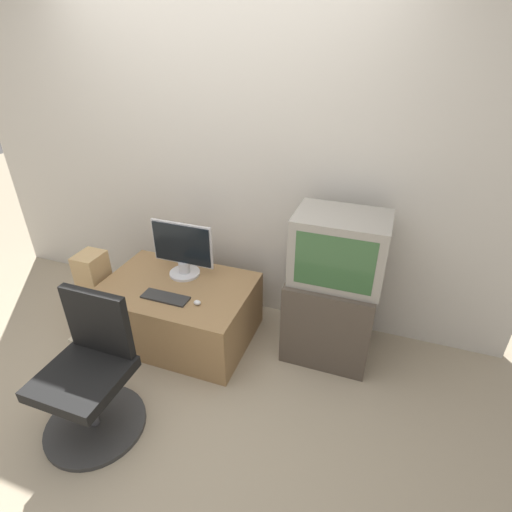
{
  "coord_description": "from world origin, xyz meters",
  "views": [
    {
      "loc": [
        1.23,
        -1.35,
        2.11
      ],
      "look_at": [
        0.41,
        0.94,
        0.71
      ],
      "focal_mm": 28.0,
      "sensor_mm": 36.0,
      "label": 1
    }
  ],
  "objects_px": {
    "office_chair": "(91,380)",
    "mouse": "(197,303)",
    "book": "(83,338)",
    "main_monitor": "(183,250)",
    "cardboard_box_lower": "(100,302)",
    "keyboard": "(165,297)",
    "crt_tv": "(340,248)"
  },
  "relations": [
    {
      "from": "cardboard_box_lower",
      "to": "office_chair",
      "type": "bearing_deg",
      "value": -52.34
    },
    {
      "from": "mouse",
      "to": "office_chair",
      "type": "bearing_deg",
      "value": -114.46
    },
    {
      "from": "main_monitor",
      "to": "book",
      "type": "distance_m",
      "value": 1.06
    },
    {
      "from": "office_chair",
      "to": "mouse",
      "type": "bearing_deg",
      "value": 65.54
    },
    {
      "from": "mouse",
      "to": "office_chair",
      "type": "xyz_separation_m",
      "value": [
        -0.33,
        -0.72,
        -0.13
      ]
    },
    {
      "from": "keyboard",
      "to": "crt_tv",
      "type": "height_order",
      "value": "crt_tv"
    },
    {
      "from": "keyboard",
      "to": "mouse",
      "type": "relative_size",
      "value": 6.7
    },
    {
      "from": "keyboard",
      "to": "book",
      "type": "bearing_deg",
      "value": -167.88
    },
    {
      "from": "crt_tv",
      "to": "book",
      "type": "bearing_deg",
      "value": -163.42
    },
    {
      "from": "office_chair",
      "to": "book",
      "type": "bearing_deg",
      "value": 138.03
    },
    {
      "from": "crt_tv",
      "to": "office_chair",
      "type": "xyz_separation_m",
      "value": [
        -1.2,
        -1.1,
        -0.52
      ]
    },
    {
      "from": "main_monitor",
      "to": "keyboard",
      "type": "relative_size",
      "value": 1.43
    },
    {
      "from": "keyboard",
      "to": "mouse",
      "type": "xyz_separation_m",
      "value": [
        0.25,
        0.01,
        0.01
      ]
    },
    {
      "from": "main_monitor",
      "to": "crt_tv",
      "type": "xyz_separation_m",
      "value": [
        1.14,
        0.06,
        0.2
      ]
    },
    {
      "from": "mouse",
      "to": "office_chair",
      "type": "relative_size",
      "value": 0.06
    },
    {
      "from": "office_chair",
      "to": "book",
      "type": "relative_size",
      "value": 5.1
    },
    {
      "from": "mouse",
      "to": "book",
      "type": "bearing_deg",
      "value": -170.36
    },
    {
      "from": "office_chair",
      "to": "cardboard_box_lower",
      "type": "xyz_separation_m",
      "value": [
        -0.63,
        0.81,
        -0.17
      ]
    },
    {
      "from": "keyboard",
      "to": "mouse",
      "type": "distance_m",
      "value": 0.25
    },
    {
      "from": "office_chair",
      "to": "cardboard_box_lower",
      "type": "bearing_deg",
      "value": 127.66
    },
    {
      "from": "office_chair",
      "to": "book",
      "type": "xyz_separation_m",
      "value": [
        -0.62,
        0.56,
        -0.33
      ]
    },
    {
      "from": "office_chair",
      "to": "cardboard_box_lower",
      "type": "distance_m",
      "value": 1.04
    },
    {
      "from": "mouse",
      "to": "main_monitor",
      "type": "bearing_deg",
      "value": 130.2
    },
    {
      "from": "main_monitor",
      "to": "keyboard",
      "type": "bearing_deg",
      "value": -85.74
    },
    {
      "from": "mouse",
      "to": "cardboard_box_lower",
      "type": "relative_size",
      "value": 0.14
    },
    {
      "from": "main_monitor",
      "to": "cardboard_box_lower",
      "type": "xyz_separation_m",
      "value": [
        -0.68,
        -0.23,
        -0.49
      ]
    },
    {
      "from": "main_monitor",
      "to": "office_chair",
      "type": "bearing_deg",
      "value": -93.19
    },
    {
      "from": "keyboard",
      "to": "office_chair",
      "type": "xyz_separation_m",
      "value": [
        -0.08,
        -0.71,
        -0.12
      ]
    },
    {
      "from": "crt_tv",
      "to": "main_monitor",
      "type": "bearing_deg",
      "value": -176.94
    },
    {
      "from": "office_chair",
      "to": "cardboard_box_lower",
      "type": "relative_size",
      "value": 2.41
    },
    {
      "from": "mouse",
      "to": "crt_tv",
      "type": "relative_size",
      "value": 0.09
    },
    {
      "from": "main_monitor",
      "to": "mouse",
      "type": "xyz_separation_m",
      "value": [
        0.27,
        -0.32,
        -0.19
      ]
    }
  ]
}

